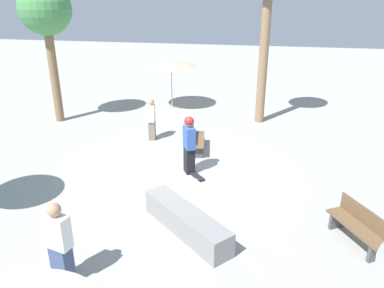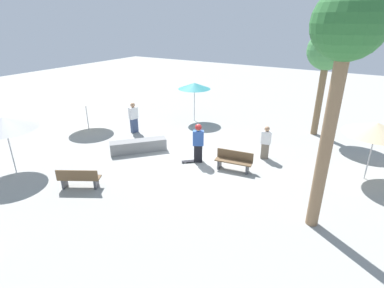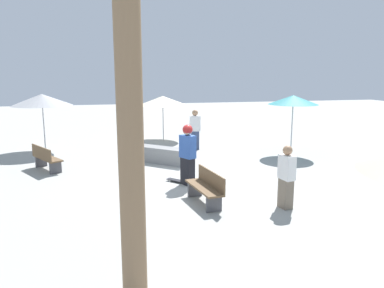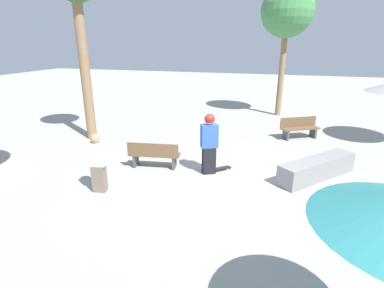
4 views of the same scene
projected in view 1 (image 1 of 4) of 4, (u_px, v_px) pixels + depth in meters
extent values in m
plane|color=#9E9E99|center=(178.00, 174.00, 11.61)|extent=(60.00, 60.00, 0.00)
cube|color=black|center=(189.00, 160.00, 11.59)|extent=(0.42, 0.46, 0.83)
cube|color=#2D519E|center=(189.00, 137.00, 11.30)|extent=(0.47, 0.56, 0.68)
sphere|color=tan|center=(189.00, 122.00, 11.12)|extent=(0.27, 0.27, 0.27)
sphere|color=maroon|center=(189.00, 121.00, 11.11)|extent=(0.30, 0.30, 0.30)
cube|color=black|center=(195.00, 175.00, 11.44)|extent=(0.68, 0.73, 0.02)
cylinder|color=silver|center=(202.00, 178.00, 11.29)|extent=(0.06, 0.06, 0.05)
cylinder|color=silver|center=(197.00, 180.00, 11.21)|extent=(0.06, 0.06, 0.05)
cylinder|color=silver|center=(194.00, 172.00, 11.69)|extent=(0.06, 0.06, 0.05)
cylinder|color=silver|center=(189.00, 173.00, 11.61)|extent=(0.06, 0.06, 0.05)
cube|color=gray|center=(186.00, 221.00, 8.72)|extent=(2.41, 2.26, 0.59)
cube|color=#47474C|center=(198.00, 139.00, 13.83)|extent=(0.40, 0.14, 0.40)
cube|color=#47474C|center=(197.00, 152.00, 12.68)|extent=(0.40, 0.14, 0.40)
cube|color=brown|center=(198.00, 139.00, 13.17)|extent=(0.67, 1.65, 0.05)
cube|color=brown|center=(192.00, 133.00, 13.09)|extent=(0.27, 1.59, 0.40)
cube|color=#47474C|center=(376.00, 253.00, 7.83)|extent=(0.38, 0.27, 0.40)
cube|color=#47474C|center=(337.00, 220.00, 8.92)|extent=(0.38, 0.27, 0.40)
cube|color=brown|center=(357.00, 227.00, 8.29)|extent=(1.17, 1.61, 0.05)
cube|color=brown|center=(366.00, 217.00, 8.26)|extent=(0.83, 1.41, 0.40)
cylinder|color=#B7B7BC|center=(172.00, 85.00, 17.77)|extent=(0.05, 0.05, 2.26)
cone|color=#C6B289|center=(171.00, 62.00, 17.36)|extent=(2.44, 2.44, 0.46)
cylinder|color=brown|center=(54.00, 71.00, 15.59)|extent=(0.36, 0.36, 4.31)
sphere|color=#428447|center=(45.00, 9.00, 14.66)|extent=(2.06, 2.06, 2.06)
cylinder|color=#896B4C|center=(264.00, 55.00, 15.21)|extent=(0.37, 0.37, 5.73)
cube|color=#726656|center=(152.00, 130.00, 14.22)|extent=(0.29, 0.37, 0.74)
cube|color=white|center=(151.00, 113.00, 13.96)|extent=(0.31, 0.47, 0.61)
sphere|color=tan|center=(151.00, 102.00, 13.80)|extent=(0.24, 0.24, 0.24)
cube|color=#38476B|center=(63.00, 264.00, 7.20)|extent=(0.42, 0.35, 0.81)
cube|color=white|center=(57.00, 232.00, 6.92)|extent=(0.53, 0.37, 0.67)
sphere|color=tan|center=(54.00, 210.00, 6.74)|extent=(0.27, 0.27, 0.27)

